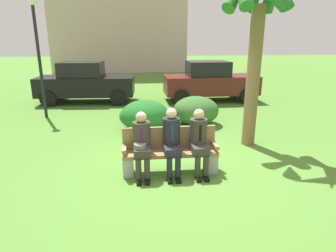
# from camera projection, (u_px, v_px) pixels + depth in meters

# --- Properties ---
(ground_plane) EXTENTS (80.00, 80.00, 0.00)m
(ground_plane) POSITION_uv_depth(u_px,v_px,m) (178.00, 166.00, 6.14)
(ground_plane) COLOR #4E7F2F
(park_bench) EXTENTS (1.88, 0.44, 0.90)m
(park_bench) POSITION_uv_depth(u_px,v_px,m) (170.00, 151.00, 5.80)
(park_bench) COLOR #99754C
(park_bench) RESTS_ON ground
(seated_man_left) EXTENTS (0.34, 0.72, 1.26)m
(seated_man_left) POSITION_uv_depth(u_px,v_px,m) (142.00, 141.00, 5.53)
(seated_man_left) COLOR #38332D
(seated_man_left) RESTS_ON ground
(seated_man_middle) EXTENTS (0.34, 0.72, 1.32)m
(seated_man_middle) POSITION_uv_depth(u_px,v_px,m) (172.00, 139.00, 5.59)
(seated_man_middle) COLOR #23232D
(seated_man_middle) RESTS_ON ground
(seated_man_right) EXTENTS (0.34, 0.72, 1.29)m
(seated_man_right) POSITION_uv_depth(u_px,v_px,m) (199.00, 138.00, 5.65)
(seated_man_right) COLOR #38332D
(seated_man_right) RESTS_ON ground
(palm_tree_tall) EXTENTS (1.61, 1.79, 4.47)m
(palm_tree_tall) POSITION_uv_depth(u_px,v_px,m) (258.00, 13.00, 6.50)
(palm_tree_tall) COLOR brown
(palm_tree_tall) RESTS_ON ground
(shrub_near_bench) EXTENTS (1.20, 1.10, 0.75)m
(shrub_near_bench) POSITION_uv_depth(u_px,v_px,m) (140.00, 116.00, 8.63)
(shrub_near_bench) COLOR #277325
(shrub_near_bench) RESTS_ON ground
(shrub_mid_lawn) EXTENTS (1.41, 1.29, 0.88)m
(shrub_mid_lawn) POSITION_uv_depth(u_px,v_px,m) (196.00, 110.00, 9.01)
(shrub_mid_lawn) COLOR #36672C
(shrub_mid_lawn) RESTS_ON ground
(shrub_far_lawn) EXTENTS (1.41, 1.29, 0.88)m
(shrub_far_lawn) POSITION_uv_depth(u_px,v_px,m) (145.00, 115.00, 8.44)
(shrub_far_lawn) COLOR #1F6725
(shrub_far_lawn) RESTS_ON ground
(parked_car_near) EXTENTS (3.97, 1.86, 1.68)m
(parked_car_near) POSITION_uv_depth(u_px,v_px,m) (85.00, 82.00, 12.01)
(parked_car_near) COLOR black
(parked_car_near) RESTS_ON ground
(parked_car_far) EXTENTS (3.92, 1.74, 1.68)m
(parked_car_far) POSITION_uv_depth(u_px,v_px,m) (210.00, 81.00, 12.32)
(parked_car_far) COLOR #591E19
(parked_car_far) RESTS_ON ground
(street_lamp) EXTENTS (0.24, 0.24, 3.80)m
(street_lamp) POSITION_uv_depth(u_px,v_px,m) (38.00, 47.00, 9.26)
(street_lamp) COLOR black
(street_lamp) RESTS_ON ground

